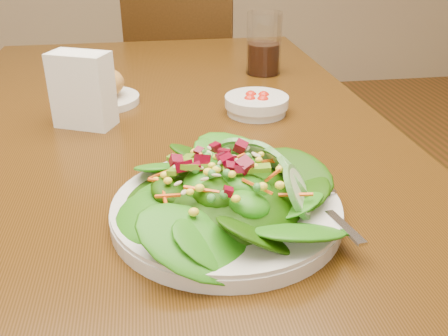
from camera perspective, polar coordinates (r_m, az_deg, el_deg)
The scene contains 7 objects.
dining_table at distance 1.05m, azimuth -7.18°, elevation 0.43°, with size 0.90×1.40×0.75m.
chair_far at distance 2.07m, azimuth -4.33°, elevation 9.25°, with size 0.52×0.53×0.92m.
salad_plate at distance 0.66m, azimuth 1.17°, elevation -3.28°, with size 0.31×0.31×0.09m.
bread_plate at distance 1.11m, azimuth -13.71°, elevation 8.74°, with size 0.15×0.15×0.08m.
tomato_bowl at distance 1.03m, azimuth 3.74°, elevation 7.30°, with size 0.13×0.13×0.04m.
drinking_glass at distance 1.30m, azimuth 4.57°, elevation 13.54°, with size 0.09×0.09×0.15m.
napkin_holder at distance 0.98m, azimuth -15.90°, elevation 8.79°, with size 0.12×0.10×0.14m.
Camera 1 is at (-0.01, -0.94, 1.11)m, focal length 40.00 mm.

